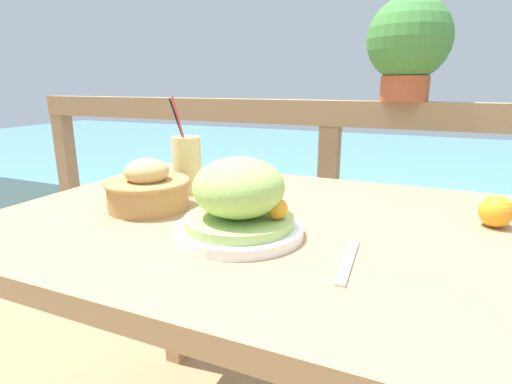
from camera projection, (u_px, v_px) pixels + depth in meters
patio_table at (254, 260)px, 0.91m from camera, size 1.12×0.84×0.78m
railing_fence at (329, 167)px, 1.50m from camera, size 2.80×0.08×1.00m
sea_backdrop at (387, 178)px, 3.87m from camera, size 12.00×4.00×0.37m
salad_plate at (239, 202)px, 0.75m from camera, size 0.25×0.25×0.15m
drink_glass at (187, 165)px, 1.05m from camera, size 0.08×0.08×0.25m
bread_basket at (148, 189)px, 0.92m from camera, size 0.20×0.20×0.12m
potted_plant at (409, 44)px, 1.30m from camera, size 0.27×0.27×0.33m
knife at (348, 261)px, 0.65m from camera, size 0.03×0.18×0.00m
orange_near_basket at (496, 211)px, 0.80m from camera, size 0.06×0.06×0.06m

